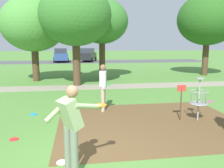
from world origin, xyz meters
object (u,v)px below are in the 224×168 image
object	(u,v)px
parked_car_leftmost	(61,55)
tree_near_right	(75,15)
tree_near_left	(208,20)
parked_car_center_left	(87,55)
player_throwing	(71,125)
frisbee_mid_grass	(14,139)
disc_golf_basket	(197,97)
player_waiting_left	(103,85)
frisbee_near_basket	(62,162)
frisbee_far_left	(210,101)
tree_mid_center	(102,22)
tree_mid_left	(33,24)
frisbee_by_tee	(33,114)

from	to	relation	value
parked_car_leftmost	tree_near_right	bearing A→B (deg)	-83.37
tree_near_left	parked_car_center_left	size ratio (longest dim) A/B	1.37
player_throwing	frisbee_mid_grass	bearing A→B (deg)	128.78
tree_near_left	disc_golf_basket	bearing A→B (deg)	-120.89
player_waiting_left	frisbee_mid_grass	world-z (taller)	player_waiting_left
tree_near_right	parked_car_center_left	xyz separation A→B (m)	(1.46, 19.04, -3.10)
player_throwing	frisbee_near_basket	world-z (taller)	player_throwing
frisbee_far_left	disc_golf_basket	bearing A→B (deg)	-129.46
tree_near_right	parked_car_leftmost	distance (m)	19.16
frisbee_mid_grass	tree_mid_center	xyz separation A→B (m)	(3.42, 10.59, 3.93)
player_throwing	parked_car_leftmost	xyz separation A→B (m)	(-2.09, 28.55, -0.06)
player_waiting_left	tree_mid_center	distance (m)	8.85
disc_golf_basket	parked_car_leftmost	distance (m)	26.56
tree_near_right	tree_mid_left	world-z (taller)	tree_near_right
tree_mid_left	tree_near_left	bearing A→B (deg)	4.66
player_throwing	player_waiting_left	size ratio (longest dim) A/B	1.00
frisbee_near_basket	tree_mid_left	size ratio (longest dim) A/B	0.04
tree_mid_center	frisbee_mid_grass	bearing A→B (deg)	-107.87
frisbee_by_tee	tree_mid_center	bearing A→B (deg)	68.56
frisbee_far_left	frisbee_mid_grass	bearing A→B (deg)	-157.55
player_throwing	frisbee_near_basket	xyz separation A→B (m)	(-0.23, 0.49, -0.98)
disc_golf_basket	frisbee_by_tee	bearing A→B (deg)	165.37
disc_golf_basket	parked_car_center_left	size ratio (longest dim) A/B	0.31
player_throwing	tree_near_left	xyz separation A→B (m)	(9.98, 12.88, 3.26)
frisbee_by_tee	frisbee_mid_grass	bearing A→B (deg)	-92.72
frisbee_mid_grass	tree_mid_left	xyz separation A→B (m)	(-1.06, 9.96, 3.66)
frisbee_far_left	parked_car_center_left	size ratio (longest dim) A/B	0.06
tree_mid_left	parked_car_leftmost	size ratio (longest dim) A/B	1.25
frisbee_far_left	tree_mid_left	distance (m)	11.42
tree_mid_left	parked_car_center_left	distance (m)	17.66
frisbee_by_tee	frisbee_mid_grass	world-z (taller)	same
tree_near_left	frisbee_near_basket	bearing A→B (deg)	-129.49
tree_mid_center	parked_car_center_left	size ratio (longest dim) A/B	1.22
frisbee_by_tee	tree_near_left	size ratio (longest dim) A/B	0.04
tree_mid_center	frisbee_far_left	bearing A→B (deg)	-63.49
frisbee_far_left	parked_car_leftmost	xyz separation A→B (m)	(-7.78, 23.67, 0.91)
frisbee_far_left	tree_mid_left	size ratio (longest dim) A/B	0.05
disc_golf_basket	frisbee_by_tee	world-z (taller)	disc_golf_basket
tree_near_right	tree_mid_left	bearing A→B (deg)	142.08
frisbee_near_basket	parked_car_leftmost	world-z (taller)	parked_car_leftmost
frisbee_near_basket	tree_near_left	xyz separation A→B (m)	(10.21, 12.39, 4.23)
player_throwing	frisbee_far_left	bearing A→B (deg)	40.62
player_waiting_left	tree_near_right	world-z (taller)	tree_near_right
player_throwing	parked_car_leftmost	size ratio (longest dim) A/B	0.39
frisbee_near_basket	tree_mid_center	size ratio (longest dim) A/B	0.04
tree_mid_left	frisbee_near_basket	bearing A→B (deg)	-78.29
frisbee_mid_grass	tree_near_left	xyz separation A→B (m)	(11.50, 10.98, 4.23)
frisbee_by_tee	player_waiting_left	bearing A→B (deg)	3.38
player_waiting_left	tree_near_left	world-z (taller)	tree_near_left
disc_golf_basket	frisbee_far_left	world-z (taller)	disc_golf_basket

